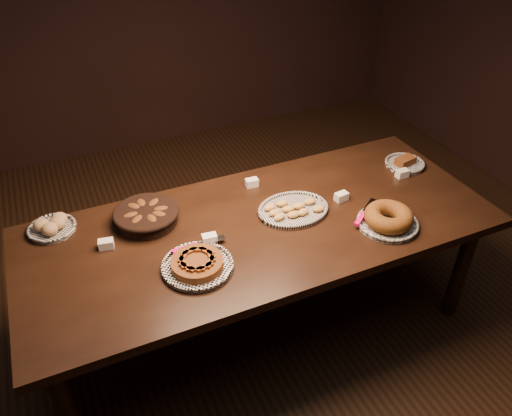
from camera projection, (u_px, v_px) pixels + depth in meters
name	position (u px, v px, depth m)	size (l,w,h in m)	color
ground	(261.00, 323.00, 2.97)	(5.00, 5.00, 0.00)	black
buffet_table	(262.00, 235.00, 2.57)	(2.40, 1.00, 0.75)	black
apple_tart_plate	(197.00, 264.00, 2.25)	(0.35, 0.33, 0.06)	white
madeleine_platter	(293.00, 209.00, 2.60)	(0.37, 0.31, 0.04)	black
bundt_cake_plate	(388.00, 219.00, 2.50)	(0.33, 0.36, 0.10)	black
croissant_basket	(146.00, 215.00, 2.51)	(0.37, 0.37, 0.08)	black
bread_roll_plate	(52.00, 226.00, 2.47)	(0.24, 0.24, 0.07)	white
loaf_plate	(405.00, 163.00, 2.98)	(0.23, 0.23, 0.06)	black
tent_cards	(269.00, 205.00, 2.62)	(1.75, 0.42, 0.04)	white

